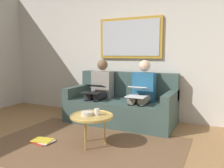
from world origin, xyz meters
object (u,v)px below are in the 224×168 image
couch (122,105)px  cup (97,112)px  laptop_black (94,89)px  laptop_white (138,92)px  framed_mirror (130,38)px  coffee_table (92,116)px  person_left (142,91)px  magazine_stack (43,141)px  bowl (87,114)px  person_right (100,88)px

couch → cup: couch is taller
cup → couch: bearing=-83.3°
laptop_black → laptop_white: bearing=-179.6°
couch → cup: (-0.14, 1.18, 0.16)m
laptop_white → laptop_black: bearing=0.4°
laptop_black → cup: bearing=122.4°
framed_mirror → coffee_table: bearing=92.9°
cup → person_left: size_ratio=0.08×
laptop_white → magazine_stack: laptop_white is taller
couch → magazine_stack: (0.61, 1.42, -0.29)m
laptop_white → laptop_black: laptop_white is taller
couch → magazine_stack: bearing=66.8°
framed_mirror → laptop_white: framed_mirror is taller
person_left → bowl: bearing=71.8°
person_left → couch: bearing=-9.4°
laptop_white → person_left: bearing=-90.0°
framed_mirror → cup: framed_mirror is taller
person_left → laptop_black: size_ratio=3.26×
cup → laptop_black: laptop_black is taller
laptop_white → cup: bearing=72.4°
person_right → bowl: bearing=110.3°
cup → bowl: bearing=33.4°
laptop_white → person_right: 0.86m
cup → person_left: person_left is taller
coffee_table → bowl: bowl is taller
bowl → magazine_stack: 0.78m
cup → magazine_stack: 0.91m
person_right → laptop_black: size_ratio=3.26×
laptop_white → laptop_black: 0.83m
bowl → cup: bearing=-146.6°
person_left → magazine_stack: size_ratio=3.48×
couch → coffee_table: couch is taller
couch → laptop_white: 0.61m
coffee_table → person_left: person_left is taller
magazine_stack → cup: bearing=-161.8°
couch → cup: size_ratio=21.51×
laptop_white → magazine_stack: size_ratio=1.17×
person_left → laptop_black: person_left is taller
cup → laptop_black: bearing=-57.6°
person_left → laptop_black: bearing=16.3°
laptop_black → couch: bearing=-143.1°
laptop_white → person_right: (0.83, -0.24, -0.02)m
person_right → couch: bearing=-170.6°
person_right → magazine_stack: 1.49m
couch → framed_mirror: (0.00, -0.39, 1.24)m
couch → framed_mirror: 1.30m
framed_mirror → laptop_white: size_ratio=3.30×
magazine_stack → laptop_white: bearing=-132.5°
person_right → magazine_stack: person_right is taller
laptop_white → person_right: size_ratio=0.34×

